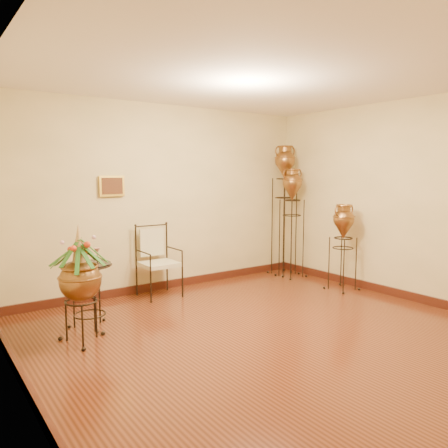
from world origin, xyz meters
TOP-DOWN VIEW (x-y plane):
  - ground at (0.00, 0.00)m, footprint 5.00×5.00m
  - room_shell at (-0.01, 0.01)m, footprint 5.02×5.02m
  - amphora_tall at (2.15, 2.15)m, footprint 0.49×0.49m
  - amphora_mid at (2.12, 1.93)m, footprint 0.55×0.55m
  - amphora_short at (2.15, 0.85)m, footprint 0.52×0.52m
  - planter_urn at (-1.76, 1.06)m, footprint 0.71×0.71m
  - armchair at (-0.30, 2.15)m, footprint 0.58×0.54m
  - side_table at (-1.55, 1.45)m, footprint 0.66×0.66m

SIDE VIEW (x-z plane):
  - ground at x=0.00m, z-range 0.00..0.00m
  - side_table at x=-1.55m, z-range -0.08..0.87m
  - armchair at x=-0.30m, z-range 0.00..1.03m
  - amphora_short at x=2.15m, z-range 0.00..1.33m
  - planter_urn at x=-1.76m, z-range 0.08..1.36m
  - amphora_mid at x=2.12m, z-range 0.01..1.89m
  - amphora_tall at x=2.15m, z-range 0.02..2.30m
  - room_shell at x=-0.01m, z-range 0.33..3.14m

